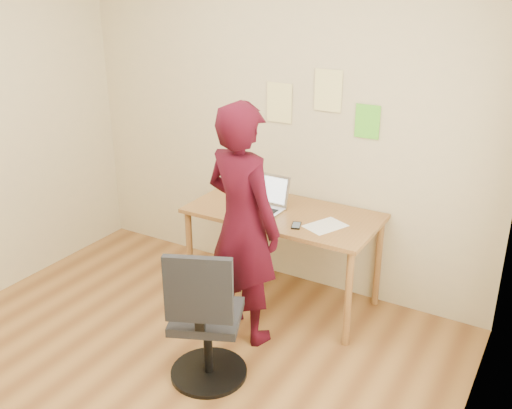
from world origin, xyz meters
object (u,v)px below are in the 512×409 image
Objects in this scene: desk at (283,222)px; laptop at (263,202)px; person at (243,225)px; phone at (296,225)px; office_chair at (205,326)px.

laptop is at bearing -170.64° from desk.
desk is 0.85× the size of person.
laptop reaches higher than desk.
desk is at bearing 116.93° from phone.
laptop is at bearing 77.40° from office_chair.
desk is at bearing 10.75° from laptop.
desk is 10.54× the size of phone.
desk is at bearing 68.76° from office_chair.
phone is 0.08× the size of person.
office_chair is (0.05, -1.09, -0.26)m from desk.
laptop reaches higher than office_chair.
laptop is at bearing 136.27° from phone.
desk is 0.21m from laptop.
person is (-0.03, -0.52, 0.17)m from desk.
laptop reaches higher than phone.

